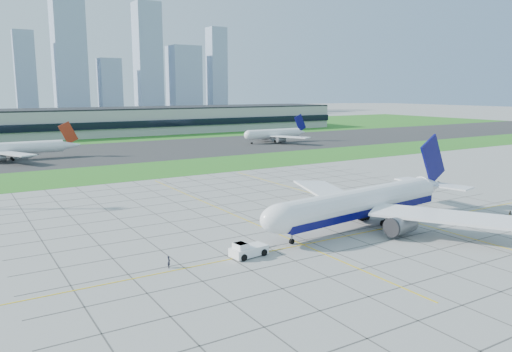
{
  "coord_description": "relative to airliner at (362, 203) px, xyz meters",
  "views": [
    {
      "loc": [
        -60.19,
        -68.07,
        26.33
      ],
      "look_at": [
        -1.68,
        26.99,
        7.0
      ],
      "focal_mm": 35.0,
      "sensor_mm": 36.0,
      "label": 1
    }
  ],
  "objects": [
    {
      "name": "terminal",
      "position": [
        33.06,
        228.34,
        3.3
      ],
      "size": [
        260.0,
        43.0,
        15.8
      ],
      "color": "#B7B7B2",
      "rests_on": "ground"
    },
    {
      "name": "apron_markings",
      "position": [
        -6.52,
        9.55,
        -4.58
      ],
      "size": [
        120.0,
        130.0,
        0.03
      ],
      "color": "#474744",
      "rests_on": "ground"
    },
    {
      "name": "grass_far",
      "position": [
        -6.94,
        253.46,
        -4.57
      ],
      "size": [
        700.0,
        145.0,
        0.04
      ],
      "primitive_type": "cube",
      "color": "#2F7220",
      "rests_on": "ground"
    },
    {
      "name": "crew_near",
      "position": [
        -40.88,
        -2.09,
        -3.67
      ],
      "size": [
        0.73,
        0.8,
        1.85
      ],
      "primitive_type": "imported",
      "rotation": [
        0.0,
        0.0,
        1.03
      ],
      "color": "black",
      "rests_on": "ground"
    },
    {
      "name": "distant_jet_2",
      "position": [
        72.67,
        139.41,
        -0.11
      ],
      "size": [
        34.78,
        42.66,
        14.08
      ],
      "color": "white",
      "rests_on": "ground"
    },
    {
      "name": "grass_median",
      "position": [
        -6.94,
        88.46,
        -4.57
      ],
      "size": [
        700.0,
        35.0,
        0.04
      ],
      "primitive_type": "cube",
      "color": "#2F7220",
      "rests_on": "ground"
    },
    {
      "name": "crew_far",
      "position": [
        30.32,
        -11.81,
        -3.76
      ],
      "size": [
        1.03,
        0.98,
        1.67
      ],
      "primitive_type": "imported",
      "rotation": [
        0.0,
        0.0,
        -0.61
      ],
      "color": "black",
      "rests_on": "ground"
    },
    {
      "name": "pushback_tug",
      "position": [
        -28.27,
        -3.79,
        -3.5
      ],
      "size": [
        8.99,
        3.72,
        2.47
      ],
      "rotation": [
        0.0,
        0.0,
        0.12
      ],
      "color": "white",
      "rests_on": "ground"
    },
    {
      "name": "city_skyline",
      "position": [
        -15.66,
        518.46,
        54.5
      ],
      "size": [
        523.0,
        32.4,
        160.0
      ],
      "color": "#8FA1BB",
      "rests_on": "ground"
    },
    {
      "name": "asphalt_taxiway",
      "position": [
        -6.94,
        143.46,
        -4.56
      ],
      "size": [
        700.0,
        75.0,
        0.04
      ],
      "primitive_type": "cube",
      "color": "#383838",
      "rests_on": "ground"
    },
    {
      "name": "airliner",
      "position": [
        0.0,
        0.0,
        0.0
      ],
      "size": [
        53.29,
        53.71,
        16.8
      ],
      "rotation": [
        0.0,
        0.0,
        0.12
      ],
      "color": "white",
      "rests_on": "ground"
    },
    {
      "name": "distant_jet_1",
      "position": [
        -50.84,
        138.25,
        -0.11
      ],
      "size": [
        50.28,
        42.66,
        14.08
      ],
      "color": "white",
      "rests_on": "ground"
    },
    {
      "name": "ground",
      "position": [
        -6.94,
        -1.54,
        -4.59
      ],
      "size": [
        1400.0,
        1400.0,
        0.0
      ],
      "primitive_type": "plane",
      "color": "#989893",
      "rests_on": "ground"
    }
  ]
}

